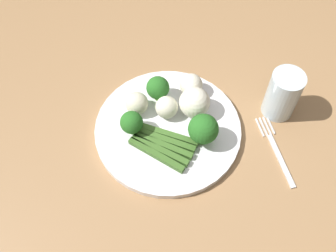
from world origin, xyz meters
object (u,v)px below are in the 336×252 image
object	(u,v)px
broccoli_near_center	(132,123)
asparagus_bundle	(163,145)
broccoli_right	(158,88)
fork	(276,150)
cauliflower_front_left	(195,102)
water_glass	(283,94)
cauliflower_near_fork	(191,85)
cauliflower_left	(137,103)
broccoli_outer_edge	(203,129)
dining_table	(167,142)
cauliflower_mid	(169,107)
plate	(168,129)

from	to	relation	value
broccoli_near_center	asparagus_bundle	bearing A→B (deg)	-34.43
broccoli_right	fork	world-z (taller)	broccoli_right
broccoli_right	fork	bearing A→B (deg)	-30.76
cauliflower_front_left	water_glass	bearing A→B (deg)	0.31
fork	cauliflower_near_fork	bearing A→B (deg)	36.74
asparagus_bundle	cauliflower_left	world-z (taller)	cauliflower_left
broccoli_right	broccoli_outer_edge	distance (m)	0.14
dining_table	broccoli_right	xyz separation A→B (m)	(-0.02, 0.05, 0.14)
dining_table	cauliflower_mid	bearing A→B (deg)	52.71
dining_table	broccoli_outer_edge	distance (m)	0.18
cauliflower_front_left	broccoli_outer_edge	bearing A→B (deg)	-83.23
water_glass	cauliflower_near_fork	bearing A→B (deg)	164.61
plate	cauliflower_mid	bearing A→B (deg)	83.49
cauliflower_front_left	broccoli_near_center	bearing A→B (deg)	-162.71
cauliflower_left	cauliflower_near_fork	world-z (taller)	cauliflower_near_fork
fork	water_glass	world-z (taller)	water_glass
dining_table	broccoli_right	bearing A→B (deg)	107.73
broccoli_near_center	cauliflower_near_fork	bearing A→B (deg)	35.52
asparagus_bundle	broccoli_outer_edge	bearing A→B (deg)	34.89
fork	dining_table	bearing A→B (deg)	57.17
plate	water_glass	bearing A→B (deg)	8.87
plate	cauliflower_near_fork	distance (m)	0.11
fork	plate	bearing A→B (deg)	63.89
asparagus_bundle	cauliflower_near_fork	bearing A→B (deg)	90.82
asparagus_bundle	broccoli_near_center	world-z (taller)	broccoli_near_center
dining_table	broccoli_right	size ratio (longest dim) A/B	25.13
broccoli_near_center	cauliflower_mid	size ratio (longest dim) A/B	1.20
dining_table	cauliflower_front_left	bearing A→B (deg)	7.71
broccoli_near_center	water_glass	bearing A→B (deg)	7.59
dining_table	water_glass	distance (m)	0.28
cauliflower_near_fork	fork	xyz separation A→B (m)	(0.16, -0.15, -0.04)
dining_table	asparagus_bundle	xyz separation A→B (m)	(-0.01, -0.07, 0.12)
cauliflower_front_left	cauliflower_near_fork	distance (m)	0.05
broccoli_outer_edge	cauliflower_near_fork	distance (m)	0.12
cauliflower_front_left	fork	xyz separation A→B (m)	(0.16, -0.10, -0.04)
cauliflower_near_fork	fork	size ratio (longest dim) A/B	0.29
dining_table	cauliflower_front_left	distance (m)	0.15
broccoli_near_center	broccoli_outer_edge	world-z (taller)	broccoli_outer_edge
broccoli_right	cauliflower_front_left	bearing A→B (deg)	-29.04
cauliflower_mid	cauliflower_left	bearing A→B (deg)	167.89
cauliflower_near_fork	fork	distance (m)	0.22
asparagus_bundle	broccoli_near_center	distance (m)	0.07
broccoli_right	cauliflower_mid	xyz separation A→B (m)	(0.02, -0.04, -0.01)
dining_table	fork	bearing A→B (deg)	-22.49
plate	fork	xyz separation A→B (m)	(0.21, -0.06, -0.01)
plate	fork	distance (m)	0.22
fork	cauliflower_mid	bearing A→B (deg)	55.52
broccoli_outer_edge	cauliflower_front_left	xyz separation A→B (m)	(-0.01, 0.07, -0.01)
cauliflower_left	cauliflower_mid	world-z (taller)	same
asparagus_bundle	water_glass	bearing A→B (deg)	46.65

